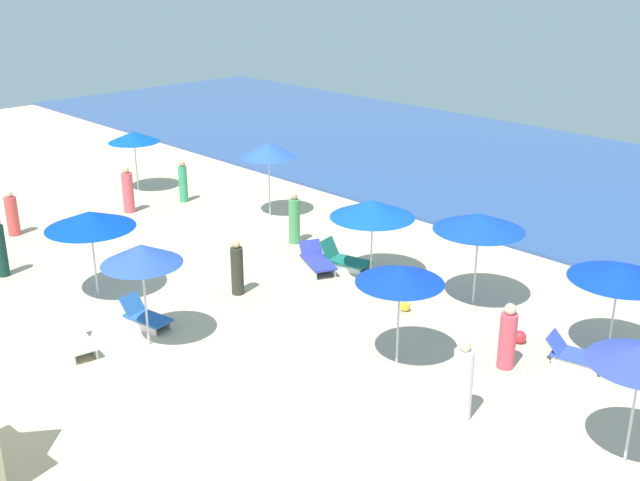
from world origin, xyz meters
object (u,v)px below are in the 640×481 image
(umbrella_6, at_px, (268,150))
(beachgoer_7, at_px, (508,338))
(beachgoer_1, at_px, (0,248))
(beachgoer_5, at_px, (183,182))
(umbrella_8, at_px, (372,209))
(beachgoer_3, at_px, (462,383))
(umbrella_7, at_px, (479,222))
(umbrella_2, at_px, (400,275))
(beachgoer_6, at_px, (12,215))
(beach_ball_0, at_px, (520,337))
(beachgoer_4, at_px, (128,192))
(lounge_chair_1_1, at_px, (75,340))
(umbrella_0, at_px, (620,272))
(lounge_chair_8_1, at_px, (344,259))
(lounge_chair_1_0, at_px, (145,316))
(lounge_chair_0_0, at_px, (574,355))
(beach_ball_1, at_px, (405,306))
(umbrella_3, at_px, (90,220))
(lounge_chair_8_0, at_px, (317,261))
(beachgoer_2, at_px, (294,220))
(umbrella_1, at_px, (141,254))
(beachgoer_0, at_px, (237,269))
(umbrella_5, at_px, (134,137))

(umbrella_6, distance_m, beachgoer_7, 12.01)
(beachgoer_1, distance_m, beachgoer_5, 7.96)
(umbrella_8, relative_size, beachgoer_3, 1.38)
(umbrella_7, relative_size, beachgoer_5, 1.60)
(umbrella_2, distance_m, beachgoer_6, 14.33)
(beachgoer_3, distance_m, beach_ball_0, 3.68)
(beachgoer_7, bearing_deg, beachgoer_1, 169.92)
(beachgoer_6, bearing_deg, beachgoer_5, -17.03)
(beachgoer_4, bearing_deg, lounge_chair_1_1, 179.62)
(umbrella_0, distance_m, umbrella_8, 6.70)
(lounge_chair_8_1, height_order, beachgoer_1, beachgoer_1)
(umbrella_6, relative_size, beach_ball_0, 8.42)
(umbrella_0, height_order, beachgoer_4, umbrella_0)
(lounge_chair_1_0, relative_size, umbrella_2, 0.60)
(lounge_chair_0_0, xyz_separation_m, beachgoer_1, (-13.70, -6.96, 0.56))
(beachgoer_3, xyz_separation_m, beach_ball_1, (-3.84, 2.90, -0.65))
(umbrella_3, relative_size, umbrella_7, 0.95)
(lounge_chair_8_1, bearing_deg, lounge_chair_8_0, 133.32)
(beachgoer_4, bearing_deg, beachgoer_2, -124.27)
(lounge_chair_1_0, distance_m, beach_ball_0, 8.96)
(lounge_chair_1_1, distance_m, beach_ball_0, 10.24)
(umbrella_3, relative_size, beachgoer_3, 1.39)
(umbrella_3, bearing_deg, beach_ball_0, 31.85)
(lounge_chair_8_1, bearing_deg, beach_ball_1, -119.99)
(umbrella_3, relative_size, beachgoer_7, 1.53)
(umbrella_1, relative_size, beachgoer_0, 1.65)
(lounge_chair_1_1, height_order, beach_ball_1, lounge_chair_1_1)
(lounge_chair_1_0, relative_size, beachgoer_4, 0.85)
(beachgoer_1, distance_m, beach_ball_0, 14.18)
(umbrella_6, distance_m, beachgoer_1, 9.06)
(beachgoer_4, relative_size, beachgoer_6, 1.09)
(lounge_chair_1_1, height_order, beachgoer_1, beachgoer_1)
(umbrella_2, xyz_separation_m, beachgoer_6, (-14.02, -2.57, -1.46))
(umbrella_6, distance_m, umbrella_8, 6.37)
(umbrella_3, distance_m, umbrella_7, 9.90)
(lounge_chair_1_0, relative_size, lounge_chair_1_1, 0.96)
(beachgoer_4, relative_size, beach_ball_1, 6.14)
(umbrella_5, distance_m, beachgoer_1, 8.65)
(umbrella_8, bearing_deg, beach_ball_0, -3.22)
(umbrella_1, height_order, umbrella_7, umbrella_1)
(umbrella_2, bearing_deg, beachgoer_0, -177.80)
(umbrella_5, bearing_deg, umbrella_2, -10.78)
(lounge_chair_8_1, relative_size, beach_ball_1, 5.84)
(beachgoer_1, bearing_deg, beachgoer_3, 5.07)
(beachgoer_2, bearing_deg, umbrella_1, -175.58)
(umbrella_6, bearing_deg, lounge_chair_1_0, -60.67)
(umbrella_6, xyz_separation_m, beachgoer_4, (-3.75, -3.29, -1.60))
(lounge_chair_8_0, height_order, beachgoer_1, beachgoer_1)
(umbrella_0, bearing_deg, umbrella_2, -129.81)
(lounge_chair_1_0, xyz_separation_m, beachgoer_3, (7.70, 2.30, 0.52))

